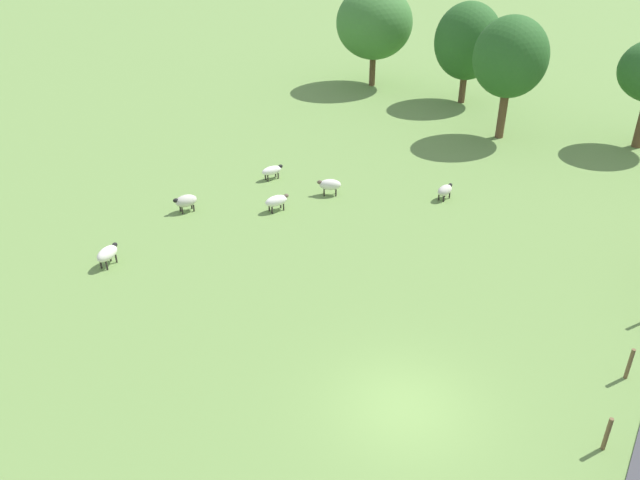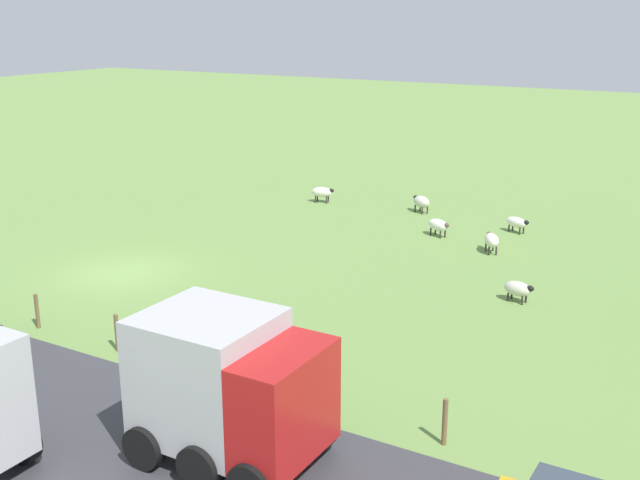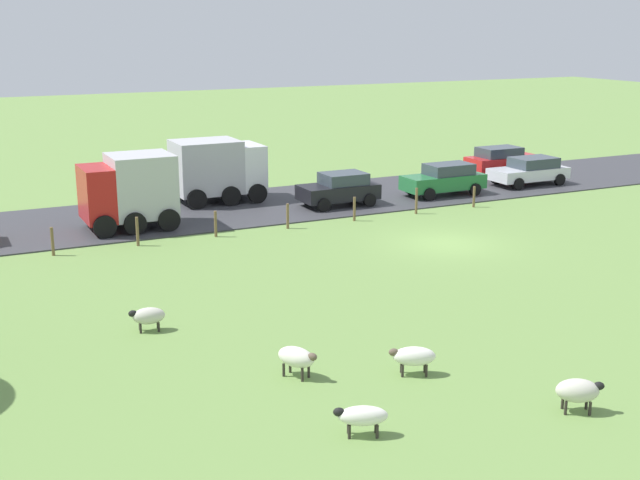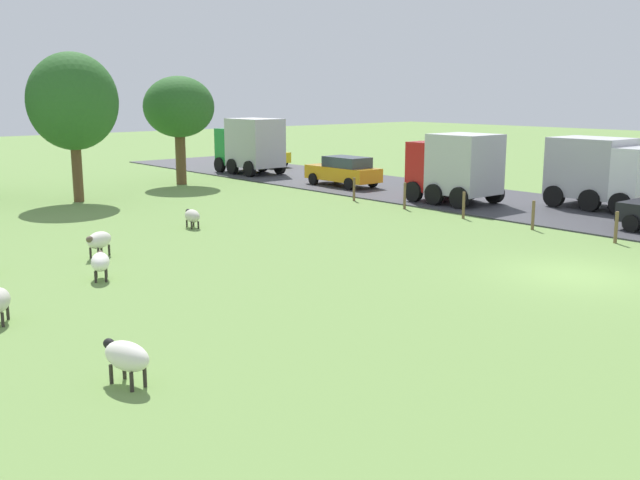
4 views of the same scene
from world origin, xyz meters
The scene contains 17 objects.
ground_plane centered at (0.00, 0.00, 0.00)m, with size 160.00×160.00×0.00m, color #6B8E47.
sheep_0 centered at (-13.32, 0.77, 0.54)m, with size 0.71×1.22×0.80m.
sheep_2 centered at (-4.45, 13.49, 0.46)m, with size 0.65×1.09×0.71m.
sheep_3 centered at (-9.32, 10.94, 0.54)m, with size 1.16×0.99×0.81m.
sheep_5 centered at (-10.50, 8.20, 0.50)m, with size 0.92×1.23×0.76m.
tree_1 centered at (-4.99, 23.04, 4.68)m, with size 4.16×4.16×6.97m.
tree_2 centered at (2.16, 25.81, 4.28)m, with size 3.93×3.93×6.02m.
fence_post_2 centered at (5.18, 1.48, 0.55)m, with size 0.12×0.12×1.10m, color brown.
fence_post_3 centered at (5.18, 4.79, 0.56)m, with size 0.12×0.12×1.11m, color brown.
fence_post_4 centered at (5.18, 8.10, 0.56)m, with size 0.12×0.12×1.11m, color brown.
fence_post_5 centered at (5.18, 11.41, 0.59)m, with size 0.12×0.12×1.19m, color brown.
fence_post_6 centered at (5.18, 14.72, 0.56)m, with size 0.12×0.12×1.13m, color brown.
truck_0 centered at (8.15, 27.54, 1.88)m, with size 2.61×4.58×3.46m.
truck_1 centered at (8.09, 10.98, 1.76)m, with size 2.82×3.87×3.20m.
truck_2 centered at (11.74, 5.73, 1.73)m, with size 2.82×4.36×3.09m.
car_2 centered at (8.29, 18.88, 0.90)m, with size 1.94×4.53×1.63m.
car_5 centered at (11.54, 31.13, 0.88)m, with size 1.97×4.51×1.58m.
Camera 4 is at (-18.66, -10.81, 5.11)m, focal length 41.16 mm.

